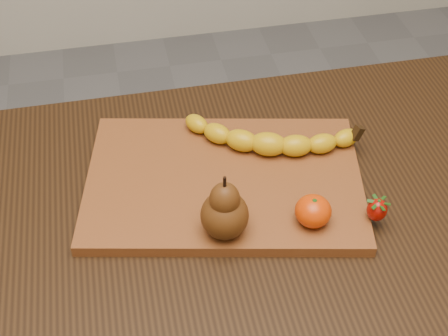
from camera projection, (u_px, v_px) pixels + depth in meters
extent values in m
cube|color=black|center=(275.00, 217.00, 1.01)|extent=(1.00, 0.70, 0.04)
cylinder|color=black|center=(40.00, 261.00, 1.42)|extent=(0.05, 0.05, 0.72)
cylinder|color=black|center=(409.00, 203.00, 1.55)|extent=(0.05, 0.05, 0.72)
cube|color=brown|center=(224.00, 181.00, 1.03)|extent=(0.50, 0.39, 0.02)
ellipsoid|color=#CD3502|center=(313.00, 211.00, 0.93)|extent=(0.07, 0.07, 0.05)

